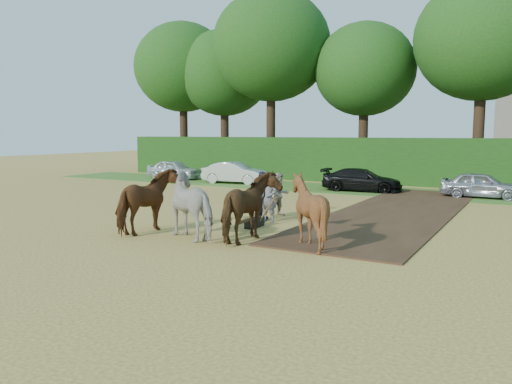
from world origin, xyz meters
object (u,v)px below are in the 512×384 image
object	(u,v)px
spectator_near	(280,194)
plough_team	(225,206)
parked_cars	(343,178)
spectator_far	(262,196)

from	to	relation	value
spectator_near	plough_team	bearing A→B (deg)	-146.03
spectator_near	parked_cars	bearing A→B (deg)	33.73
spectator_far	parked_cars	size ratio (longest dim) A/B	0.06
plough_team	spectator_near	bearing A→B (deg)	95.99
spectator_near	spectator_far	size ratio (longest dim) A/B	0.93
spectator_far	parked_cars	distance (m)	11.27
parked_cars	plough_team	bearing A→B (deg)	-84.17
spectator_far	parked_cars	bearing A→B (deg)	-13.29
spectator_far	parked_cars	world-z (taller)	spectator_far
plough_team	parked_cars	bearing A→B (deg)	95.83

